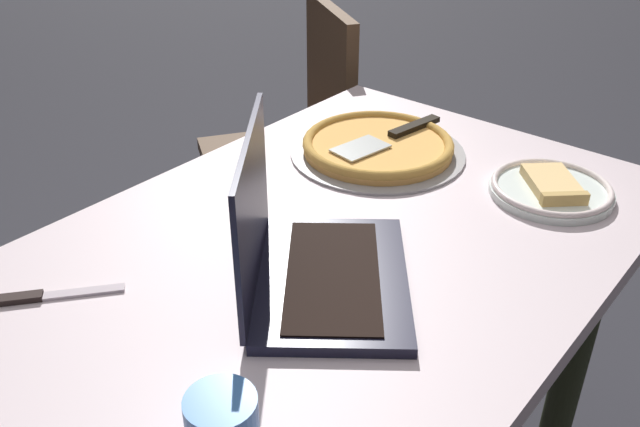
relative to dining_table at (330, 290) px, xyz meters
The scene contains 6 objects.
dining_table is the anchor object (origin of this frame).
laptop 0.20m from the dining_table, 21.51° to the left, with size 0.40×0.39×0.25m.
pizza_plate 0.46m from the dining_table, 150.78° to the left, with size 0.23×0.23×0.04m.
pizza_tray 0.37m from the dining_table, 157.44° to the right, with size 0.37×0.37×0.04m.
table_knife 0.47m from the dining_table, 30.78° to the right, with size 0.17×0.14×0.01m.
chair_far 1.01m from the dining_table, 134.98° to the right, with size 0.58×0.58×0.91m.
Camera 1 is at (0.75, 0.60, 1.40)m, focal length 38.15 mm.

